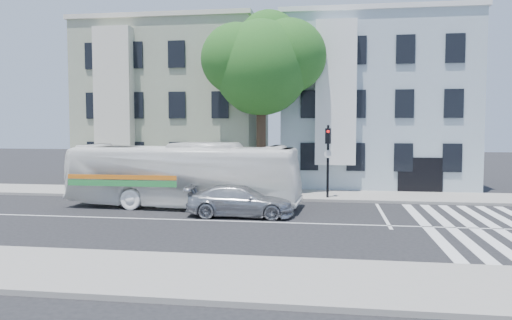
# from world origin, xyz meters

# --- Properties ---
(ground) EXTENTS (120.00, 120.00, 0.00)m
(ground) POSITION_xyz_m (0.00, 0.00, 0.00)
(ground) COLOR black
(ground) RESTS_ON ground
(sidewalk_far) EXTENTS (80.00, 4.00, 0.15)m
(sidewalk_far) POSITION_xyz_m (0.00, 8.00, 0.07)
(sidewalk_far) COLOR gray
(sidewalk_far) RESTS_ON ground
(sidewalk_near) EXTENTS (80.00, 4.00, 0.15)m
(sidewalk_near) POSITION_xyz_m (0.00, -8.00, 0.07)
(sidewalk_near) COLOR gray
(sidewalk_near) RESTS_ON ground
(building_left) EXTENTS (12.00, 10.00, 11.00)m
(building_left) POSITION_xyz_m (-7.00, 15.00, 5.50)
(building_left) COLOR gray
(building_left) RESTS_ON ground
(building_right) EXTENTS (12.00, 10.00, 11.00)m
(building_right) POSITION_xyz_m (7.00, 15.00, 5.50)
(building_right) COLOR #A3B8C2
(building_right) RESTS_ON ground
(street_tree) EXTENTS (7.30, 5.90, 11.10)m
(street_tree) POSITION_xyz_m (0.06, 8.74, 7.83)
(street_tree) COLOR #2D2116
(street_tree) RESTS_ON ground
(bus) EXTENTS (3.41, 11.84, 3.26)m
(bus) POSITION_xyz_m (-3.20, 3.20, 1.63)
(bus) COLOR white
(bus) RESTS_ON ground
(sedan) EXTENTS (2.06, 4.89, 1.41)m
(sedan) POSITION_xyz_m (0.07, 1.18, 0.70)
(sedan) COLOR #AFB1B6
(sedan) RESTS_ON ground
(hedge) EXTENTS (8.50, 2.46, 0.70)m
(hedge) POSITION_xyz_m (-5.32, 6.57, 0.50)
(hedge) COLOR #266520
(hedge) RESTS_ON sidewalk_far
(traffic_signal) EXTENTS (0.42, 0.53, 4.13)m
(traffic_signal) POSITION_xyz_m (3.94, 6.66, 2.67)
(traffic_signal) COLOR black
(traffic_signal) RESTS_ON ground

